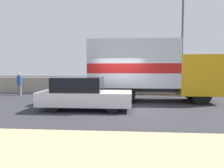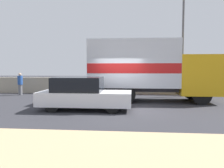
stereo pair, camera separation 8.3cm
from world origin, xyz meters
name	(u,v)px [view 2 (the right image)]	position (x,y,z in m)	size (l,w,h in m)	color
ground_plane	(118,109)	(0.00, 0.00, 0.00)	(80.00, 80.00, 0.00)	#2D2D33
dirt_shoulder_foreground	(98,166)	(0.00, -6.22, 0.02)	(60.00, 4.65, 0.04)	tan
stone_wall_backdrop	(123,86)	(0.00, 5.78, 0.61)	(60.00, 0.35, 1.22)	#A39984
street_lamp	(183,34)	(4.08, 4.78, 4.20)	(0.56, 0.28, 7.29)	#4C4C51
box_truck	(147,68)	(1.59, 2.51, 1.93)	(7.28, 2.45, 3.54)	gold
car_hatchback	(83,94)	(-1.61, -0.40, 0.75)	(4.30, 1.74, 1.54)	silver
pedestrian	(20,84)	(-7.31, 4.57, 0.83)	(0.35, 0.35, 1.59)	slate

